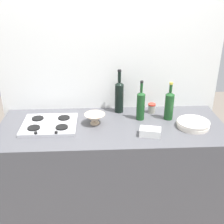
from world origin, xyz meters
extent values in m
plane|color=#6B6056|center=(0.00, 0.00, 0.00)|extent=(6.00, 6.00, 0.00)
cube|color=#4C4C51|center=(0.00, 0.00, 0.45)|extent=(1.80, 0.70, 0.90)
cube|color=white|center=(0.00, 0.38, 1.06)|extent=(1.90, 0.06, 2.11)
cube|color=#B2B2B7|center=(-0.49, 0.02, 0.91)|extent=(0.42, 0.36, 0.02)
cylinder|color=black|center=(-0.60, -0.06, 0.93)|extent=(0.09, 0.09, 0.01)
cylinder|color=black|center=(-0.39, -0.06, 0.93)|extent=(0.09, 0.09, 0.01)
cylinder|color=black|center=(-0.60, 0.10, 0.93)|extent=(0.09, 0.09, 0.01)
cylinder|color=black|center=(-0.39, 0.10, 0.93)|extent=(0.09, 0.09, 0.01)
cylinder|color=black|center=(-0.57, -0.14, 0.93)|extent=(0.02, 0.02, 0.02)
cylinder|color=black|center=(-0.42, -0.14, 0.93)|extent=(0.02, 0.02, 0.02)
cylinder|color=silver|center=(0.63, -0.05, 0.91)|extent=(0.25, 0.25, 0.01)
cylinder|color=silver|center=(0.63, -0.05, 0.92)|extent=(0.25, 0.25, 0.01)
cylinder|color=silver|center=(0.63, -0.05, 0.93)|extent=(0.25, 0.25, 0.01)
cylinder|color=silver|center=(0.63, -0.05, 0.94)|extent=(0.25, 0.25, 0.01)
cylinder|color=#19471E|center=(0.24, 0.11, 1.01)|extent=(0.07, 0.07, 0.22)
cone|color=#19471E|center=(0.24, 0.11, 1.13)|extent=(0.07, 0.07, 0.02)
cylinder|color=#19471E|center=(0.24, 0.11, 1.18)|extent=(0.02, 0.02, 0.07)
cylinder|color=black|center=(0.24, 0.11, 1.22)|extent=(0.03, 0.03, 0.02)
cylinder|color=black|center=(0.08, 0.26, 1.03)|extent=(0.07, 0.07, 0.25)
cone|color=black|center=(0.08, 0.26, 1.16)|extent=(0.07, 0.07, 0.03)
cylinder|color=black|center=(0.08, 0.26, 1.22)|extent=(0.03, 0.03, 0.09)
cylinder|color=black|center=(0.08, 0.26, 1.27)|extent=(0.03, 0.03, 0.02)
cylinder|color=#19471E|center=(0.47, 0.10, 1.01)|extent=(0.07, 0.07, 0.21)
cone|color=#19471E|center=(0.47, 0.10, 1.13)|extent=(0.07, 0.07, 0.03)
cylinder|color=#19471E|center=(0.47, 0.10, 1.17)|extent=(0.02, 0.02, 0.06)
cylinder|color=gold|center=(0.47, 0.10, 1.21)|extent=(0.03, 0.03, 0.02)
cylinder|color=beige|center=(-0.14, 0.04, 0.91)|extent=(0.07, 0.07, 0.01)
cone|color=beige|center=(-0.14, 0.04, 0.95)|extent=(0.16, 0.16, 0.08)
cube|color=white|center=(0.27, -0.17, 0.93)|extent=(0.17, 0.12, 0.06)
cylinder|color=#9E998C|center=(0.36, 0.23, 0.94)|extent=(0.06, 0.06, 0.07)
cylinder|color=red|center=(0.36, 0.23, 0.98)|extent=(0.07, 0.07, 0.01)
camera|label=1|loc=(-0.10, -1.98, 1.95)|focal=45.41mm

